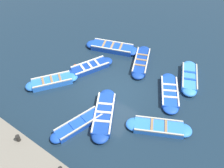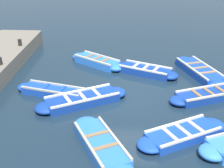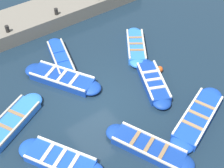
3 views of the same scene
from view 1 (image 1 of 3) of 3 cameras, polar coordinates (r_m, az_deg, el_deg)
ground_plane at (r=15.99m, az=0.51°, el=-1.57°), size 120.00×120.00×0.00m
boat_broadside at (r=17.92m, az=6.39°, el=4.85°), size 3.58×2.14×0.38m
boat_near_quay at (r=17.30m, az=16.48°, el=1.33°), size 3.36×2.13×0.42m
boat_mid_row at (r=14.29m, az=10.11°, el=-9.26°), size 2.39×3.52×0.35m
boat_outer_left at (r=14.30m, az=-7.22°, el=-8.67°), size 3.50×1.60×0.36m
boat_tucked at (r=14.59m, az=-1.76°, el=-6.59°), size 3.79×2.68×0.40m
boat_end_of_row at (r=16.09m, az=12.42°, el=-1.80°), size 3.39×2.46×0.35m
boat_outer_right at (r=16.74m, az=-12.94°, el=0.51°), size 3.11×2.53×0.43m
boat_centre at (r=19.02m, az=0.04°, el=7.93°), size 2.20×3.97×0.42m
boat_inner_gap at (r=17.41m, az=-4.80°, el=3.67°), size 3.32×2.09×0.41m
bollard_mid_south at (r=13.49m, az=-19.77°, el=-11.04°), size 0.20×0.20×0.35m
buoy_orange_near at (r=17.61m, az=-7.98°, el=3.81°), size 0.30×0.30×0.30m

